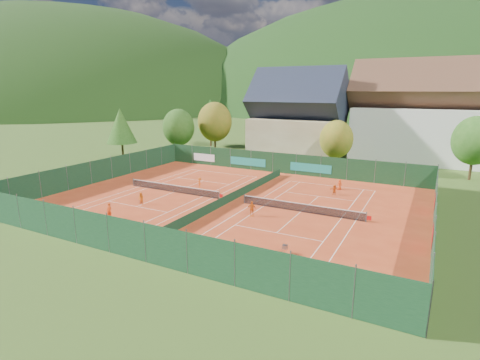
% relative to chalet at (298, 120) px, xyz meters
% --- Properties ---
extents(ground, '(600.00, 600.00, 0.00)m').
position_rel_chalet_xyz_m(ground, '(3.00, -30.00, -6.64)').
color(ground, '#314E18').
rests_on(ground, ground).
extents(clay_pad, '(40.00, 32.00, 0.01)m').
position_rel_chalet_xyz_m(clay_pad, '(3.00, -30.00, -6.62)').
color(clay_pad, '#B1391A').
rests_on(clay_pad, ground).
extents(court_markings_left, '(11.03, 23.83, 0.00)m').
position_rel_chalet_xyz_m(court_markings_left, '(-5.00, -30.00, -6.61)').
color(court_markings_left, white).
rests_on(court_markings_left, ground).
extents(court_markings_right, '(11.03, 23.83, 0.00)m').
position_rel_chalet_xyz_m(court_markings_right, '(11.00, -30.00, -6.61)').
color(court_markings_right, white).
rests_on(court_markings_right, ground).
extents(tennis_net_left, '(13.30, 0.10, 1.02)m').
position_rel_chalet_xyz_m(tennis_net_left, '(-4.85, -30.00, -6.12)').
color(tennis_net_left, '#59595B').
rests_on(tennis_net_left, ground).
extents(tennis_net_right, '(13.30, 0.10, 1.02)m').
position_rel_chalet_xyz_m(tennis_net_right, '(11.15, -30.00, -6.12)').
color(tennis_net_right, '#59595B').
rests_on(tennis_net_right, ground).
extents(court_divider, '(0.03, 28.80, 1.00)m').
position_rel_chalet_xyz_m(court_divider, '(3.00, -30.00, -6.12)').
color(court_divider, '#12331E').
rests_on(court_divider, ground).
extents(fence_north, '(40.00, 0.10, 3.00)m').
position_rel_chalet_xyz_m(fence_north, '(2.54, -14.01, -5.16)').
color(fence_north, '#13341A').
rests_on(fence_north, ground).
extents(fence_south, '(40.00, 0.04, 3.00)m').
position_rel_chalet_xyz_m(fence_south, '(3.00, -46.00, -5.12)').
color(fence_south, '#163D22').
rests_on(fence_south, ground).
extents(fence_west, '(0.04, 32.00, 3.00)m').
position_rel_chalet_xyz_m(fence_west, '(-17.00, -30.00, -5.12)').
color(fence_west, '#14371F').
rests_on(fence_west, ground).
extents(fence_east, '(0.09, 32.00, 3.00)m').
position_rel_chalet_xyz_m(fence_east, '(23.00, -29.95, -5.14)').
color(fence_east, '#153A22').
rests_on(fence_east, ground).
extents(chalet, '(16.20, 12.00, 16.00)m').
position_rel_chalet_xyz_m(chalet, '(0.00, 0.00, 0.00)').
color(chalet, '#C8B68D').
rests_on(chalet, ground).
extents(hotel_block_a, '(21.60, 11.00, 17.25)m').
position_rel_chalet_xyz_m(hotel_block_a, '(19.00, 6.00, 0.76)').
color(hotel_block_a, silver).
rests_on(hotel_block_a, ground).
extents(tree_west_front, '(5.72, 5.72, 8.69)m').
position_rel_chalet_xyz_m(tree_west_front, '(-19.00, -10.00, -1.23)').
color(tree_west_front, '#473219').
rests_on(tree_west_front, ground).
extents(tree_west_mid, '(6.44, 6.44, 9.78)m').
position_rel_chalet_xyz_m(tree_west_mid, '(-15.00, -4.00, -0.56)').
color(tree_west_mid, '#472B19').
rests_on(tree_west_mid, ground).
extents(tree_west_back, '(5.60, 5.60, 10.00)m').
position_rel_chalet_xyz_m(tree_west_back, '(-21.00, 4.00, 0.11)').
color(tree_west_back, '#4C331B').
rests_on(tree_west_back, ground).
extents(tree_center, '(5.01, 5.01, 7.60)m').
position_rel_chalet_xyz_m(tree_center, '(9.00, -8.00, -1.91)').
color(tree_center, '#432718').
rests_on(tree_center, ground).
extents(tree_east_front, '(5.72, 5.72, 8.69)m').
position_rel_chalet_xyz_m(tree_east_front, '(27.00, -6.00, -1.23)').
color(tree_east_front, '#48311A').
rests_on(tree_east_front, ground).
extents(tree_west_side, '(5.04, 5.04, 9.00)m').
position_rel_chalet_xyz_m(tree_west_side, '(-25.00, -18.00, -0.56)').
color(tree_west_side, '#433018').
rests_on(tree_west_side, ground).
extents(mountain_backdrop, '(820.00, 530.00, 242.00)m').
position_rel_chalet_xyz_m(mountain_backdrop, '(31.54, 203.48, -46.26)').
color(mountain_backdrop, black).
rests_on(mountain_backdrop, ground).
extents(ball_hopper, '(0.34, 0.34, 0.80)m').
position_rel_chalet_xyz_m(ball_hopper, '(13.14, -40.01, -6.07)').
color(ball_hopper, slate).
rests_on(ball_hopper, ground).
extents(loose_ball_0, '(0.07, 0.07, 0.07)m').
position_rel_chalet_xyz_m(loose_ball_0, '(-8.60, -35.98, -6.59)').
color(loose_ball_0, '#CCD833').
rests_on(loose_ball_0, ground).
extents(loose_ball_1, '(0.07, 0.07, 0.07)m').
position_rel_chalet_xyz_m(loose_ball_1, '(8.71, -39.50, -6.59)').
color(loose_ball_1, '#CCD833').
rests_on(loose_ball_1, ground).
extents(loose_ball_2, '(0.07, 0.07, 0.07)m').
position_rel_chalet_xyz_m(loose_ball_2, '(7.37, -23.30, -6.59)').
color(loose_ball_2, '#CCD833').
rests_on(loose_ball_2, ground).
extents(loose_ball_3, '(0.07, 0.07, 0.07)m').
position_rel_chalet_xyz_m(loose_ball_3, '(-0.86, -20.28, -6.59)').
color(loose_ball_3, '#CCD833').
rests_on(loose_ball_3, ground).
extents(loose_ball_4, '(0.07, 0.07, 0.07)m').
position_rel_chalet_xyz_m(loose_ball_4, '(11.30, -33.01, -6.59)').
color(loose_ball_4, '#CCD833').
rests_on(loose_ball_4, ground).
extents(player_left_near, '(0.60, 0.44, 1.51)m').
position_rel_chalet_xyz_m(player_left_near, '(-4.72, -40.36, -5.87)').
color(player_left_near, '#CE4112').
rests_on(player_left_near, ground).
extents(player_left_mid, '(0.67, 0.53, 1.34)m').
position_rel_chalet_xyz_m(player_left_mid, '(-5.02, -35.62, -5.95)').
color(player_left_mid, orange).
rests_on(player_left_mid, ground).
extents(player_left_far, '(0.97, 0.88, 1.31)m').
position_rel_chalet_xyz_m(player_left_far, '(-3.39, -26.75, -5.97)').
color(player_left_far, '#E25814').
rests_on(player_left_far, ground).
extents(player_right_near, '(0.96, 0.63, 1.51)m').
position_rel_chalet_xyz_m(player_right_near, '(7.14, -33.41, -5.87)').
color(player_right_near, '#D96013').
rests_on(player_right_near, ground).
extents(player_right_far_a, '(0.74, 0.68, 1.27)m').
position_rel_chalet_xyz_m(player_right_far_a, '(12.44, -19.45, -5.99)').
color(player_right_far_a, '#D84213').
rests_on(player_right_far_a, ground).
extents(player_right_far_b, '(1.20, 0.55, 1.25)m').
position_rel_chalet_xyz_m(player_right_far_b, '(12.46, -22.21, -6.00)').
color(player_right_far_b, '#DC5413').
rests_on(player_right_far_b, ground).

